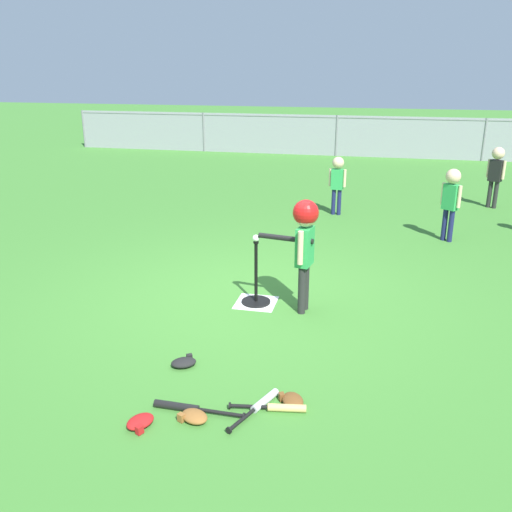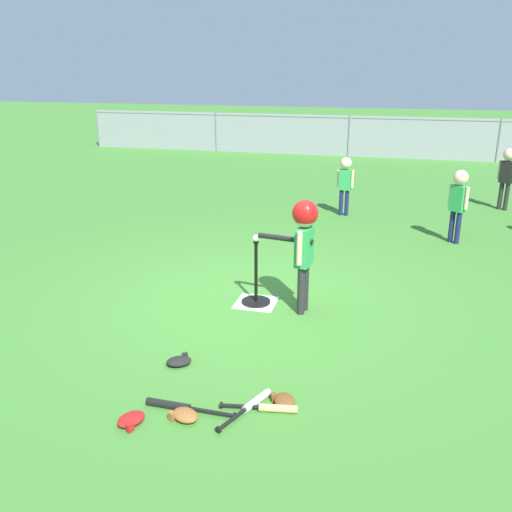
# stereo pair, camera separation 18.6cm
# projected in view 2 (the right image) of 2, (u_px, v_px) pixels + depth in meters

# --- Properties ---
(ground_plane) EXTENTS (60.00, 60.00, 0.00)m
(ground_plane) POSITION_uv_depth(u_px,v_px,m) (250.00, 297.00, 6.29)
(ground_plane) COLOR #3D7A2D
(home_plate) EXTENTS (0.44, 0.44, 0.01)m
(home_plate) POSITION_uv_depth(u_px,v_px,m) (256.00, 302.00, 6.15)
(home_plate) COLOR white
(home_plate) RESTS_ON ground_plane
(batting_tee) EXTENTS (0.32, 0.32, 0.71)m
(batting_tee) POSITION_uv_depth(u_px,v_px,m) (256.00, 293.00, 6.11)
(batting_tee) COLOR black
(batting_tee) RESTS_ON ground_plane
(baseball_on_tee) EXTENTS (0.07, 0.07, 0.07)m
(baseball_on_tee) POSITION_uv_depth(u_px,v_px,m) (256.00, 238.00, 5.91)
(baseball_on_tee) COLOR white
(baseball_on_tee) RESTS_ON batting_tee
(batter_child) EXTENTS (0.64, 0.34, 1.22)m
(batter_child) POSITION_uv_depth(u_px,v_px,m) (304.00, 234.00, 5.66)
(batter_child) COLOR #262626
(batter_child) RESTS_ON ground_plane
(fielder_deep_left) EXTENTS (0.26, 0.23, 1.09)m
(fielder_deep_left) POSITION_uv_depth(u_px,v_px,m) (458.00, 197.00, 8.01)
(fielder_deep_left) COLOR #191E4C
(fielder_deep_left) RESTS_ON ground_plane
(fielder_near_left) EXTENTS (0.29, 0.23, 1.11)m
(fielder_near_left) POSITION_uv_depth(u_px,v_px,m) (507.00, 171.00, 9.88)
(fielder_near_left) COLOR #262626
(fielder_near_left) RESTS_ON ground_plane
(fielder_deep_center) EXTENTS (0.30, 0.20, 1.02)m
(fielder_deep_center) POSITION_uv_depth(u_px,v_px,m) (345.00, 178.00, 9.53)
(fielder_deep_center) COLOR #191E4C
(fielder_deep_center) RESTS_ON ground_plane
(spare_bat_silver) EXTENTS (0.29, 0.59, 0.06)m
(spare_bat_silver) POSITION_uv_depth(u_px,v_px,m) (252.00, 404.00, 4.26)
(spare_bat_silver) COLOR silver
(spare_bat_silver) RESTS_ON ground_plane
(spare_bat_wood) EXTENTS (0.59, 0.15, 0.06)m
(spare_bat_wood) POSITION_uv_depth(u_px,v_px,m) (270.00, 408.00, 4.21)
(spare_bat_wood) COLOR #DBB266
(spare_bat_wood) RESTS_ON ground_plane
(spare_bat_black) EXTENTS (0.72, 0.06, 0.06)m
(spare_bat_black) POSITION_uv_depth(u_px,v_px,m) (177.00, 406.00, 4.24)
(spare_bat_black) COLOR black
(spare_bat_black) RESTS_ON ground_plane
(glove_by_plate) EXTENTS (0.24, 0.27, 0.07)m
(glove_by_plate) POSITION_uv_depth(u_px,v_px,m) (131.00, 419.00, 4.07)
(glove_by_plate) COLOR #B21919
(glove_by_plate) RESTS_ON ground_plane
(glove_near_bats) EXTENTS (0.24, 0.27, 0.07)m
(glove_near_bats) POSITION_uv_depth(u_px,v_px,m) (284.00, 401.00, 4.29)
(glove_near_bats) COLOR brown
(glove_near_bats) RESTS_ON ground_plane
(glove_tossed_aside) EXTENTS (0.27, 0.25, 0.07)m
(glove_tossed_aside) POSITION_uv_depth(u_px,v_px,m) (179.00, 361.00, 4.87)
(glove_tossed_aside) COLOR black
(glove_tossed_aside) RESTS_ON ground_plane
(glove_outfield_drop) EXTENTS (0.27, 0.24, 0.07)m
(glove_outfield_drop) POSITION_uv_depth(u_px,v_px,m) (185.00, 415.00, 4.12)
(glove_outfield_drop) COLOR brown
(glove_outfield_drop) RESTS_ON ground_plane
(outfield_fence) EXTENTS (16.06, 0.06, 1.15)m
(outfield_fence) POSITION_uv_depth(u_px,v_px,m) (349.00, 135.00, 15.82)
(outfield_fence) COLOR slate
(outfield_fence) RESTS_ON ground_plane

